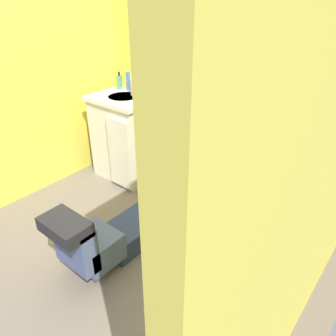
% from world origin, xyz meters
% --- Properties ---
extents(ground_plane, '(2.84, 3.13, 0.04)m').
position_xyz_m(ground_plane, '(0.00, 0.00, -0.02)').
color(ground_plane, '#6A6057').
extents(wall_back, '(2.50, 0.08, 2.40)m').
position_xyz_m(wall_back, '(0.00, 1.10, 1.20)').
color(wall_back, '#DCCB45').
rests_on(wall_back, ground_plane).
extents(wall_left, '(0.08, 2.13, 2.40)m').
position_xyz_m(wall_left, '(-1.21, 0.00, 1.20)').
color(wall_left, '#DCCB45').
rests_on(wall_left, ground_plane).
extents(toilet, '(0.36, 0.46, 0.75)m').
position_xyz_m(toilet, '(0.76, 0.77, 0.37)').
color(toilet, silver).
rests_on(toilet, ground_plane).
extents(vanity_cabinet, '(0.60, 0.53, 0.82)m').
position_xyz_m(vanity_cabinet, '(-0.72, 0.70, 0.42)').
color(vanity_cabinet, silver).
rests_on(vanity_cabinet, ground_plane).
extents(faucet, '(0.02, 0.02, 0.10)m').
position_xyz_m(faucet, '(-0.72, 0.85, 0.87)').
color(faucet, silver).
rests_on(faucet, vanity_cabinet).
extents(person_plumber, '(0.39, 1.06, 0.52)m').
position_xyz_m(person_plumber, '(0.01, -0.17, 0.18)').
color(person_plumber, navy).
rests_on(person_plumber, ground_plane).
extents(tissue_box, '(0.22, 0.11, 0.10)m').
position_xyz_m(tissue_box, '(0.72, 0.86, 0.80)').
color(tissue_box, silver).
rests_on(tissue_box, toilet).
extents(soap_dispenser, '(0.06, 0.06, 0.17)m').
position_xyz_m(soap_dispenser, '(-0.91, 0.83, 0.89)').
color(soap_dispenser, '#469060').
rests_on(soap_dispenser, vanity_cabinet).
extents(bottle_blue, '(0.04, 0.04, 0.18)m').
position_xyz_m(bottle_blue, '(-0.82, 0.85, 0.91)').
color(bottle_blue, '#396DB6').
rests_on(bottle_blue, vanity_cabinet).
extents(bottle_amber, '(0.06, 0.06, 0.11)m').
position_xyz_m(bottle_amber, '(-0.74, 0.85, 0.87)').
color(bottle_amber, orange).
rests_on(bottle_amber, vanity_cabinet).
extents(bottle_pink, '(0.04, 0.04, 0.15)m').
position_xyz_m(bottle_pink, '(-0.67, 0.76, 0.89)').
color(bottle_pink, '#D39199').
rests_on(bottle_pink, vanity_cabinet).
extents(bottle_clear, '(0.05, 0.05, 0.16)m').
position_xyz_m(bottle_clear, '(-0.62, 0.81, 0.90)').
color(bottle_clear, silver).
rests_on(bottle_clear, vanity_cabinet).
extents(paper_towel_roll, '(0.11, 0.11, 0.21)m').
position_xyz_m(paper_towel_roll, '(0.46, 0.45, 0.10)').
color(paper_towel_roll, white).
rests_on(paper_towel_roll, ground_plane).
extents(toilet_paper_roll, '(0.11, 0.11, 0.10)m').
position_xyz_m(toilet_paper_roll, '(1.01, -0.11, 0.05)').
color(toilet_paper_roll, white).
rests_on(toilet_paper_roll, ground_plane).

